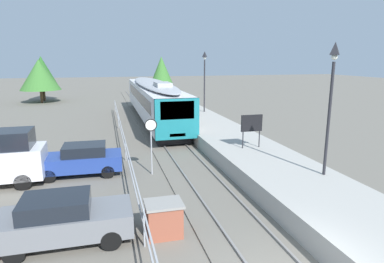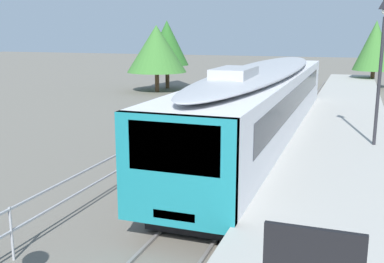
{
  "view_description": "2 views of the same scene",
  "coord_description": "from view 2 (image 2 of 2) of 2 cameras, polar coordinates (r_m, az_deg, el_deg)",
  "views": [
    {
      "loc": [
        -4.2,
        -6.13,
        5.61
      ],
      "look_at": [
        0.4,
        11.39,
        1.6
      ],
      "focal_mm": 30.82,
      "sensor_mm": 36.0,
      "label": 1
    },
    {
      "loc": [
        3.6,
        4.5,
        4.98
      ],
      "look_at": [
        -1.0,
        17.39,
        2.0
      ],
      "focal_mm": 42.94,
      "sensor_mm": 36.0,
      "label": 2
    }
  ],
  "objects": [
    {
      "name": "commuter_train",
      "position": [
        19.67,
        8.89,
        3.85
      ],
      "size": [
        2.82,
        20.69,
        3.74
      ],
      "color": "silver",
      "rests_on": "track_rails"
    },
    {
      "name": "tree_behind_station_far",
      "position": [
        44.53,
        21.79,
        9.88
      ],
      "size": [
        3.66,
        3.66,
        5.99
      ],
      "color": "brown",
      "rests_on": "ground"
    },
    {
      "name": "track_rails",
      "position": [
        18.54,
        7.73,
        -3.31
      ],
      "size": [
        3.2,
        60.0,
        0.14
      ],
      "color": "#6B665B",
      "rests_on": "ground"
    },
    {
      "name": "ground_plane",
      "position": [
        19.36,
        -1.0,
        -2.64
      ],
      "size": [
        160.0,
        160.0,
        0.0
      ],
      "primitive_type": "plane",
      "color": "#6B665B"
    },
    {
      "name": "platform_lamp_mid_platform",
      "position": [
        17.8,
        22.6,
        10.2
      ],
      "size": [
        0.34,
        0.34,
        5.35
      ],
      "color": "#232328",
      "rests_on": "station_platform"
    },
    {
      "name": "station_platform",
      "position": [
        18.08,
        17.89,
        -2.84
      ],
      "size": [
        3.9,
        60.0,
        0.9
      ],
      "primitive_type": "cube",
      "color": "#A8A59E",
      "rests_on": "ground"
    },
    {
      "name": "tree_distant_left",
      "position": [
        39.02,
        -4.43,
        10.21
      ],
      "size": [
        5.0,
        5.0,
        5.55
      ],
      "color": "brown",
      "rests_on": "ground"
    },
    {
      "name": "tree_behind_carpark",
      "position": [
        41.43,
        -3.12,
        10.91
      ],
      "size": [
        3.82,
        3.82,
        5.98
      ],
      "color": "brown",
      "rests_on": "ground"
    },
    {
      "name": "carpark_fence",
      "position": [
        10.98,
        -21.62,
        -10.4
      ],
      "size": [
        0.06,
        36.06,
        1.25
      ],
      "color": "#9EA0A5",
      "rests_on": "ground"
    }
  ]
}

